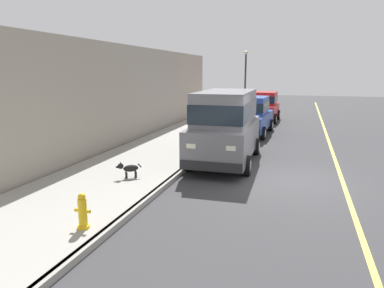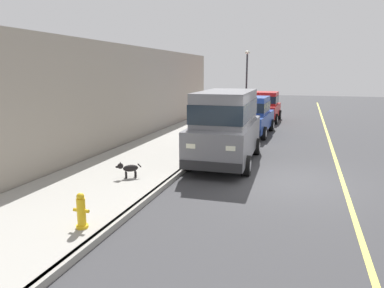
{
  "view_description": "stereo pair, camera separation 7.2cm",
  "coord_description": "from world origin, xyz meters",
  "px_view_note": "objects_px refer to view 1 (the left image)",
  "views": [
    {
      "loc": [
        0.34,
        -10.6,
        3.17
      ],
      "look_at": [
        -3.04,
        0.28,
        0.85
      ],
      "focal_mm": 33.29,
      "sensor_mm": 36.0,
      "label": 1
    },
    {
      "loc": [
        0.41,
        -10.58,
        3.17
      ],
      "look_at": [
        -3.04,
        0.28,
        0.85
      ],
      "focal_mm": 33.29,
      "sensor_mm": 36.0,
      "label": 2
    }
  ],
  "objects_px": {
    "car_grey_van": "(226,123)",
    "car_red_hatchback": "(263,106)",
    "car_blue_sedan": "(250,115)",
    "dog_black": "(129,168)",
    "fire_hydrant": "(83,212)",
    "street_lamp": "(245,76)"
  },
  "relations": [
    {
      "from": "dog_black",
      "to": "car_grey_van",
      "type": "bearing_deg",
      "value": 55.57
    },
    {
      "from": "car_red_hatchback",
      "to": "street_lamp",
      "type": "relative_size",
      "value": 0.87
    },
    {
      "from": "car_grey_van",
      "to": "fire_hydrant",
      "type": "distance_m",
      "value": 6.73
    },
    {
      "from": "car_blue_sedan",
      "to": "street_lamp",
      "type": "xyz_separation_m",
      "value": [
        -1.34,
        6.7,
        1.92
      ]
    },
    {
      "from": "car_red_hatchback",
      "to": "street_lamp",
      "type": "bearing_deg",
      "value": 135.45
    },
    {
      "from": "car_grey_van",
      "to": "car_red_hatchback",
      "type": "bearing_deg",
      "value": 89.49
    },
    {
      "from": "dog_black",
      "to": "fire_hydrant",
      "type": "bearing_deg",
      "value": -77.85
    },
    {
      "from": "car_blue_sedan",
      "to": "fire_hydrant",
      "type": "relative_size",
      "value": 6.44
    },
    {
      "from": "car_grey_van",
      "to": "dog_black",
      "type": "height_order",
      "value": "car_grey_van"
    },
    {
      "from": "car_blue_sedan",
      "to": "dog_black",
      "type": "relative_size",
      "value": 7.3
    },
    {
      "from": "fire_hydrant",
      "to": "street_lamp",
      "type": "xyz_separation_m",
      "value": [
        0.1,
        19.31,
        2.43
      ]
    },
    {
      "from": "dog_black",
      "to": "street_lamp",
      "type": "relative_size",
      "value": 0.14
    },
    {
      "from": "car_red_hatchback",
      "to": "dog_black",
      "type": "bearing_deg",
      "value": -98.91
    },
    {
      "from": "car_blue_sedan",
      "to": "car_red_hatchback",
      "type": "height_order",
      "value": "car_blue_sedan"
    },
    {
      "from": "car_blue_sedan",
      "to": "fire_hydrant",
      "type": "distance_m",
      "value": 12.7
    },
    {
      "from": "dog_black",
      "to": "fire_hydrant",
      "type": "xyz_separation_m",
      "value": [
        0.72,
        -3.33,
        0.05
      ]
    },
    {
      "from": "car_red_hatchback",
      "to": "dog_black",
      "type": "height_order",
      "value": "car_red_hatchback"
    },
    {
      "from": "car_grey_van",
      "to": "car_blue_sedan",
      "type": "bearing_deg",
      "value": 90.16
    },
    {
      "from": "car_red_hatchback",
      "to": "fire_hydrant",
      "type": "relative_size",
      "value": 5.3
    },
    {
      "from": "car_grey_van",
      "to": "car_red_hatchback",
      "type": "relative_size",
      "value": 1.29
    },
    {
      "from": "car_blue_sedan",
      "to": "car_grey_van",
      "type": "bearing_deg",
      "value": -89.84
    },
    {
      "from": "car_blue_sedan",
      "to": "dog_black",
      "type": "bearing_deg",
      "value": -103.11
    }
  ]
}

